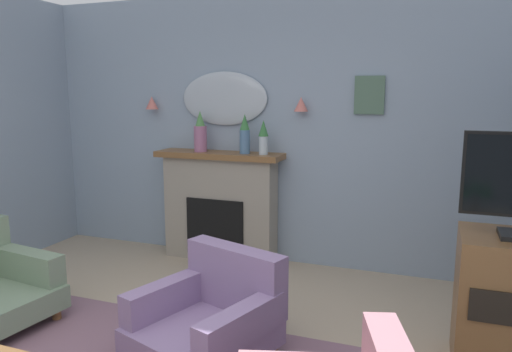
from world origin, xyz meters
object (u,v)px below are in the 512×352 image
wall_sconce_left (152,103)px  armchair_beside_couch (212,314)px  mantel_vase_left (200,134)px  mantel_vase_centre (245,134)px  fireplace (220,207)px  framed_picture (369,95)px  wall_mirror (224,99)px  wall_sconce_right (301,104)px  mantel_vase_right (263,136)px

wall_sconce_left → armchair_beside_couch: bearing=-49.7°
mantel_vase_left → mantel_vase_centre: (0.50, 0.00, 0.01)m
fireplace → framed_picture: (1.50, 0.15, 1.18)m
wall_mirror → mantel_vase_centre: bearing=-29.5°
wall_mirror → framed_picture: size_ratio=2.67×
mantel_vase_left → armchair_beside_couch: size_ratio=0.42×
wall_mirror → framed_picture: (1.50, 0.01, 0.04)m
wall_sconce_right → mantel_vase_centre: bearing=-167.7°
mantel_vase_right → wall_sconce_left: 1.39m
armchair_beside_couch → mantel_vase_right: bearing=98.4°
mantel_vase_left → wall_mirror: size_ratio=0.45×
mantel_vase_right → wall_mirror: wall_mirror is taller
mantel_vase_left → mantel_vase_right: size_ratio=1.24×
wall_sconce_left → armchair_beside_couch: size_ratio=0.14×
wall_mirror → wall_sconce_left: 0.85m
mantel_vase_centre → framed_picture: size_ratio=1.12×
fireplace → mantel_vase_centre: (0.30, -0.03, 0.79)m
mantel_vase_left → framed_picture: framed_picture is taller
mantel_vase_left → wall_sconce_left: 0.73m
framed_picture → armchair_beside_couch: framed_picture is taller
mantel_vase_centre → wall_sconce_right: size_ratio=2.87×
mantel_vase_left → wall_mirror: wall_mirror is taller
mantel_vase_left → wall_mirror: bearing=40.4°
fireplace → wall_sconce_left: (-0.85, 0.09, 1.09)m
wall_sconce_right → wall_mirror: bearing=176.6°
framed_picture → armchair_beside_couch: 2.55m
wall_mirror → wall_sconce_left: (-0.85, -0.05, -0.05)m
mantel_vase_right → mantel_vase_centre: bearing=180.0°
fireplace → mantel_vase_right: mantel_vase_right is taller
armchair_beside_couch → wall_mirror: bearing=111.3°
mantel_vase_centre → wall_mirror: (-0.30, 0.17, 0.35)m
wall_sconce_left → framed_picture: 2.35m
wall_sconce_left → wall_sconce_right: same height
fireplace → wall_mirror: (-0.00, 0.14, 1.14)m
wall_sconce_left → mantel_vase_centre: bearing=-6.0°
mantel_vase_right → wall_mirror: 0.64m
mantel_vase_left → wall_sconce_right: wall_sconce_right is taller
armchair_beside_couch → mantel_vase_left: bearing=118.4°
mantel_vase_right → wall_sconce_left: wall_sconce_left is taller
mantel_vase_centre → wall_sconce_left: size_ratio=2.87×
wall_sconce_right → armchair_beside_couch: 2.34m
wall_sconce_left → framed_picture: bearing=1.5°
wall_mirror → fireplace: bearing=-90.0°
wall_mirror → mantel_vase_left: bearing=-139.6°
wall_sconce_left → mantel_vase_right: bearing=-5.1°
wall_mirror → framed_picture: 1.50m
mantel_vase_right → framed_picture: framed_picture is taller
fireplace → wall_mirror: 1.15m
mantel_vase_right → wall_mirror: (-0.50, 0.17, 0.37)m
mantel_vase_left → mantel_vase_centre: size_ratio=1.07×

